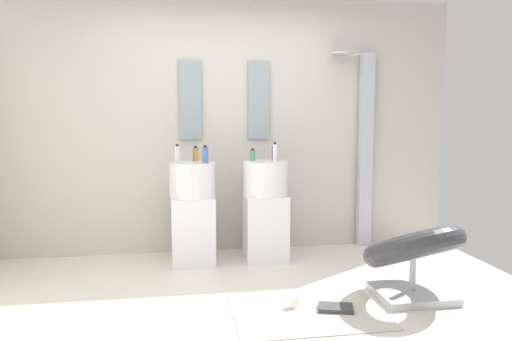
# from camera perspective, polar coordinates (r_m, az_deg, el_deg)

# --- Properties ---
(ground_plane) EXTENTS (4.80, 3.60, 0.04)m
(ground_plane) POSITION_cam_1_polar(r_m,az_deg,el_deg) (3.65, -0.96, -16.32)
(ground_plane) COLOR silver
(rear_partition) EXTENTS (4.80, 0.10, 2.60)m
(rear_partition) POSITION_cam_1_polar(r_m,az_deg,el_deg) (5.01, -3.76, 5.34)
(rear_partition) COLOR beige
(rear_partition) RESTS_ON ground_plane
(pedestal_sink_left) EXTENTS (0.43, 0.43, 1.06)m
(pedestal_sink_left) POSITION_cam_1_polar(r_m,az_deg,el_deg) (4.62, -7.44, -4.81)
(pedestal_sink_left) COLOR white
(pedestal_sink_left) RESTS_ON ground_plane
(pedestal_sink_right) EXTENTS (0.43, 0.43, 1.06)m
(pedestal_sink_right) POSITION_cam_1_polar(r_m,az_deg,el_deg) (4.69, 1.11, -4.58)
(pedestal_sink_right) COLOR white
(pedestal_sink_right) RESTS_ON ground_plane
(vanity_mirror_left) EXTENTS (0.22, 0.03, 0.77)m
(vanity_mirror_left) POSITION_cam_1_polar(r_m,az_deg,el_deg) (4.92, -7.78, 8.21)
(vanity_mirror_left) COLOR #8C9EA8
(vanity_mirror_right) EXTENTS (0.22, 0.03, 0.77)m
(vanity_mirror_right) POSITION_cam_1_polar(r_m,az_deg,el_deg) (4.99, 0.33, 8.24)
(vanity_mirror_right) COLOR #8C9EA8
(shower_column) EXTENTS (0.49, 0.24, 2.05)m
(shower_column) POSITION_cam_1_polar(r_m,az_deg,el_deg) (5.25, 12.65, 2.85)
(shower_column) COLOR #B7BABF
(shower_column) RESTS_ON ground_plane
(lounge_chair) EXTENTS (1.02, 1.02, 0.65)m
(lounge_chair) POSITION_cam_1_polar(r_m,az_deg,el_deg) (3.94, 18.07, -9.27)
(lounge_chair) COLOR #B7BABF
(lounge_chair) RESTS_ON ground_plane
(area_rug) EXTENTS (1.08, 0.80, 0.01)m
(area_rug) POSITION_cam_1_polar(r_m,az_deg,el_deg) (3.61, 6.13, -16.20)
(area_rug) COLOR beige
(area_rug) RESTS_ON ground_plane
(magazine_charcoal) EXTENTS (0.28, 0.22, 0.03)m
(magazine_charcoal) POSITION_cam_1_polar(r_m,az_deg,el_deg) (3.65, 9.38, -15.69)
(magazine_charcoal) COLOR #38383D
(magazine_charcoal) RESTS_ON area_rug
(coffee_mug) EXTENTS (0.07, 0.07, 0.09)m
(coffee_mug) POSITION_cam_1_polar(r_m,az_deg,el_deg) (3.65, 4.56, -15.14)
(coffee_mug) COLOR white
(coffee_mug) RESTS_ON area_rug
(soap_bottle_amber) EXTENTS (0.05, 0.05, 0.14)m
(soap_bottle_amber) POSITION_cam_1_polar(r_m,az_deg,el_deg) (4.69, -7.14, 1.93)
(soap_bottle_amber) COLOR #C68C38
(soap_bottle_amber) RESTS_ON pedestal_sink_left
(soap_bottle_green) EXTENTS (0.05, 0.05, 0.12)m
(soap_bottle_green) POSITION_cam_1_polar(r_m,az_deg,el_deg) (4.67, -0.41, 1.81)
(soap_bottle_green) COLOR #59996B
(soap_bottle_green) RESTS_ON pedestal_sink_right
(soap_bottle_clear) EXTENTS (0.05, 0.05, 0.17)m
(soap_bottle_clear) POSITION_cam_1_polar(r_m,az_deg,el_deg) (4.49, -9.28, 1.89)
(soap_bottle_clear) COLOR silver
(soap_bottle_clear) RESTS_ON pedestal_sink_left
(soap_bottle_white) EXTENTS (0.04, 0.04, 0.19)m
(soap_bottle_white) POSITION_cam_1_polar(r_m,az_deg,el_deg) (4.56, 2.25, 2.11)
(soap_bottle_white) COLOR white
(soap_bottle_white) RESTS_ON pedestal_sink_right
(soap_bottle_blue) EXTENTS (0.06, 0.06, 0.16)m
(soap_bottle_blue) POSITION_cam_1_polar(r_m,az_deg,el_deg) (4.48, -6.02, 1.85)
(soap_bottle_blue) COLOR #4C72B7
(soap_bottle_blue) RESTS_ON pedestal_sink_left
(soap_bottle_black) EXTENTS (0.05, 0.05, 0.16)m
(soap_bottle_black) POSITION_cam_1_polar(r_m,az_deg,el_deg) (4.72, 2.20, 2.11)
(soap_bottle_black) COLOR black
(soap_bottle_black) RESTS_ON pedestal_sink_right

